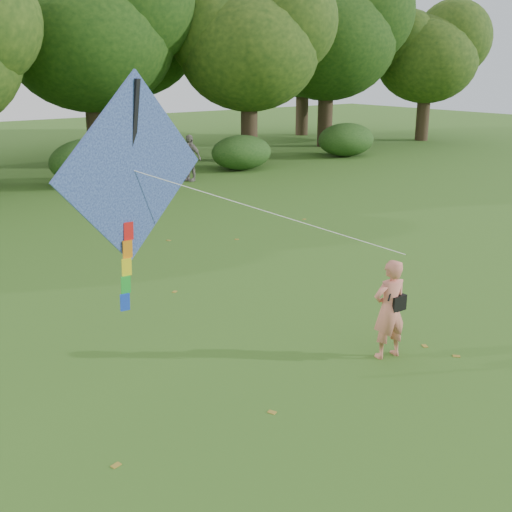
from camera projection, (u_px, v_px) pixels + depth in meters
ground at (368, 363)px, 10.56m from camera, size 100.00×100.00×0.00m
man_kite_flyer at (389, 309)px, 10.54m from camera, size 0.68×0.51×1.70m
bystander_right at (190, 158)px, 26.51m from camera, size 0.84×1.22×1.92m
crossbody_bag at (396, 302)px, 10.55m from camera, size 0.43×0.20×0.69m
flying_kite at (133, 173)px, 8.81m from camera, size 5.31×1.94×3.36m
tree_line at (8, 42)px, 27.38m from camera, size 54.70×15.30×9.48m
shrub_band at (0, 174)px, 23.34m from camera, size 39.15×3.22×1.88m
fallen_leaves at (261, 292)px, 13.81m from camera, size 10.64×10.02×0.01m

